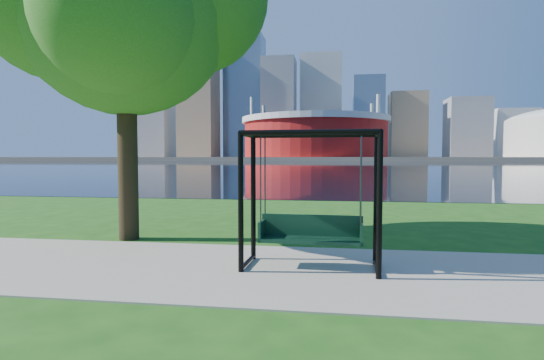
# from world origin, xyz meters

# --- Properties ---
(ground) EXTENTS (900.00, 900.00, 0.00)m
(ground) POSITION_xyz_m (0.00, 0.00, 0.00)
(ground) COLOR #1E5114
(ground) RESTS_ON ground
(path) EXTENTS (120.00, 4.00, 0.03)m
(path) POSITION_xyz_m (0.00, -0.50, 0.01)
(path) COLOR #9E937F
(path) RESTS_ON ground
(river) EXTENTS (900.00, 180.00, 0.02)m
(river) POSITION_xyz_m (0.00, 102.00, 0.01)
(river) COLOR black
(river) RESTS_ON ground
(far_bank) EXTENTS (900.00, 228.00, 2.00)m
(far_bank) POSITION_xyz_m (0.00, 306.00, 1.00)
(far_bank) COLOR #937F60
(far_bank) RESTS_ON ground
(stadium) EXTENTS (83.00, 83.00, 32.00)m
(stadium) POSITION_xyz_m (-10.00, 235.00, 14.23)
(stadium) COLOR maroon
(stadium) RESTS_ON far_bank
(skyline) EXTENTS (392.00, 66.00, 96.50)m
(skyline) POSITION_xyz_m (-4.27, 319.39, 35.89)
(skyline) COLOR gray
(skyline) RESTS_ON far_bank
(swing) EXTENTS (2.52, 1.17, 2.54)m
(swing) POSITION_xyz_m (0.60, -0.25, 1.23)
(swing) COLOR black
(swing) RESTS_ON ground
(park_tree) EXTENTS (6.88, 6.22, 8.55)m
(park_tree) POSITION_xyz_m (-4.15, 2.01, 5.94)
(park_tree) COLOR black
(park_tree) RESTS_ON ground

